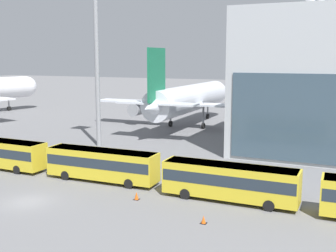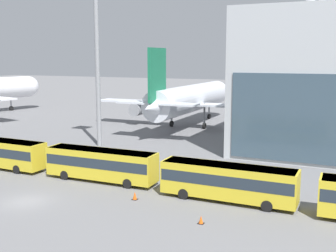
{
  "view_description": "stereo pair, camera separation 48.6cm",
  "coord_description": "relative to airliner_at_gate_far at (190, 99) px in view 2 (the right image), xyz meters",
  "views": [
    {
      "loc": [
        27.09,
        -28.26,
        13.03
      ],
      "look_at": [
        3.85,
        22.51,
        4.0
      ],
      "focal_mm": 45.0,
      "sensor_mm": 36.0,
      "label": 1
    },
    {
      "loc": [
        27.53,
        -28.06,
        13.03
      ],
      "look_at": [
        3.85,
        22.51,
        4.0
      ],
      "focal_mm": 45.0,
      "sensor_mm": 36.0,
      "label": 2
    }
  ],
  "objects": [
    {
      "name": "ground_plane",
      "position": [
        2.47,
        -45.62,
        -5.37
      ],
      "size": [
        440.0,
        440.0,
        0.0
      ],
      "primitive_type": "plane",
      "color": "slate"
    },
    {
      "name": "lane_stripe_3",
      "position": [
        -8.13,
        -33.34,
        -5.37
      ],
      "size": [
        9.38,
        2.16,
        0.01
      ],
      "primitive_type": "cube",
      "rotation": [
        0.0,
        0.0,
        0.2
      ],
      "color": "silver",
      "rests_on": "ground_plane"
    },
    {
      "name": "shuttle_bus_0",
      "position": [
        -9.19,
        -37.63,
        -3.39
      ],
      "size": [
        12.53,
        2.8,
        3.39
      ],
      "rotation": [
        0.0,
        0.0,
        -0.01
      ],
      "color": "gold",
      "rests_on": "ground_plane"
    },
    {
      "name": "airliner_at_gate_far",
      "position": [
        0.0,
        0.0,
        0.0
      ],
      "size": [
        37.5,
        38.12,
        14.62
      ],
      "rotation": [
        0.0,
        0.0,
        1.59
      ],
      "color": "silver",
      "rests_on": "ground_plane"
    },
    {
      "name": "traffic_cone_1",
      "position": [
        11.24,
        -40.92,
        -5.01
      ],
      "size": [
        0.53,
        0.53,
        0.74
      ],
      "color": "black",
      "rests_on": "ground_plane"
    },
    {
      "name": "traffic_cone_0",
      "position": [
        18.87,
        -43.73,
        -5.06
      ],
      "size": [
        0.5,
        0.5,
        0.65
      ],
      "color": "black",
      "rests_on": "ground_plane"
    },
    {
      "name": "shuttle_bus_1",
      "position": [
        4.99,
        -37.16,
        -3.39
      ],
      "size": [
        12.57,
        3.0,
        3.39
      ],
      "rotation": [
        0.0,
        0.0,
        0.03
      ],
      "color": "gold",
      "rests_on": "ground_plane"
    },
    {
      "name": "shuttle_bus_2",
      "position": [
        19.17,
        -37.65,
        -3.39
      ],
      "size": [
        12.52,
        2.79,
        3.39
      ],
      "rotation": [
        0.0,
        0.0,
        0.01
      ],
      "color": "gold",
      "rests_on": "ground_plane"
    },
    {
      "name": "floodlight_mast",
      "position": [
        -5.63,
        -21.91,
        11.15
      ],
      "size": [
        2.81,
        2.81,
        25.21
      ],
      "color": "gray",
      "rests_on": "ground_plane"
    }
  ]
}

